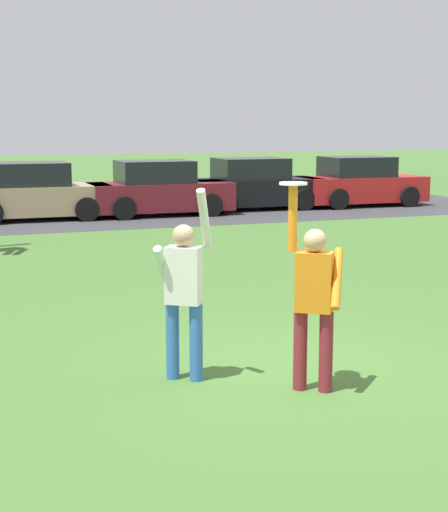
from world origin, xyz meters
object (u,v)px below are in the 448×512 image
at_px(frisbee_disc, 293,184).
at_px(parked_car_tan, 34,194).
at_px(person_defender, 184,288).
at_px(parked_car_maroon, 158,190).
at_px(parked_car_red, 359,183).
at_px(parked_car_black, 254,186).
at_px(person_catcher, 314,296).

relative_size(frisbee_disc, parked_car_tan, 0.07).
relative_size(person_defender, parked_car_maroon, 0.50).
bearing_deg(parked_car_red, parked_car_black, 177.10).
relative_size(frisbee_disc, parked_car_red, 0.07).
bearing_deg(parked_car_maroon, person_catcher, -99.58).
relative_size(parked_car_maroon, parked_car_black, 1.00).
bearing_deg(parked_car_tan, parked_car_maroon, -1.37).
bearing_deg(parked_car_black, person_defender, -114.24).
distance_m(parked_car_tan, parked_car_black, 6.81).
bearing_deg(parked_car_black, parked_car_maroon, -169.57).
height_order(frisbee_disc, parked_car_red, frisbee_disc).
height_order(person_defender, parked_car_red, person_defender).
bearing_deg(parked_car_red, frisbee_disc, -121.18).
bearing_deg(parked_car_maroon, parked_car_black, 10.43).
bearing_deg(person_defender, parked_car_black, 100.62).
height_order(parked_car_maroon, parked_car_black, same).
relative_size(parked_car_tan, parked_car_black, 1.00).
bearing_deg(frisbee_disc, parked_car_tan, 91.93).
height_order(person_catcher, person_defender, person_catcher).
bearing_deg(frisbee_disc, parked_car_maroon, 78.97).
bearing_deg(person_catcher, parked_car_red, -85.62).
relative_size(person_catcher, parked_car_maroon, 0.50).
bearing_deg(person_defender, parked_car_maroon, 110.72).
bearing_deg(parked_car_maroon, person_defender, -104.15).
height_order(parked_car_tan, parked_car_black, same).
xyz_separation_m(person_catcher, parked_car_maroon, (2.85, 15.69, -0.25)).
relative_size(parked_car_tan, parked_car_red, 1.00).
xyz_separation_m(parked_car_tan, parked_car_red, (10.41, 0.20, 0.00)).
bearing_deg(parked_car_tan, person_defender, -90.79).
distance_m(parked_car_tan, parked_car_maroon, 3.56).
bearing_deg(parked_car_black, parked_car_tan, -175.71).
relative_size(person_defender, parked_car_red, 0.50).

